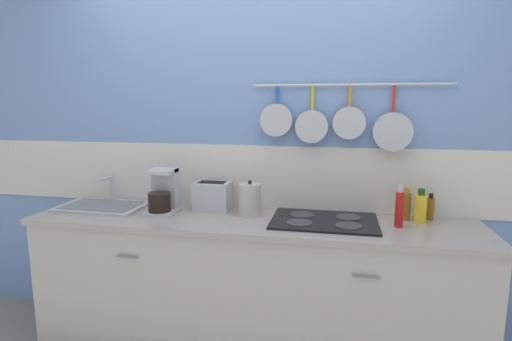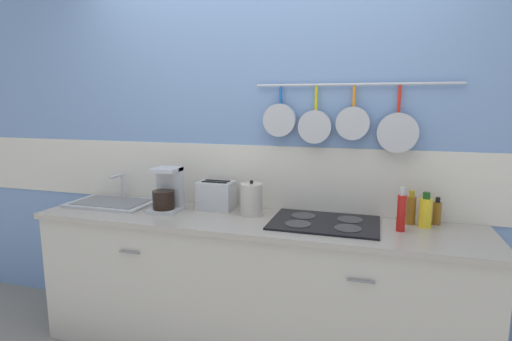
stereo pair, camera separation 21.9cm
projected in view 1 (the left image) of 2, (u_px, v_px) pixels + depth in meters
The scene contains 12 objects.
wall_back at pixel (261, 150), 2.68m from camera, with size 7.20×0.14×2.60m.
cabinet_base at pixel (250, 290), 2.51m from camera, with size 2.71×0.54×0.85m.
countertop at pixel (250, 222), 2.44m from camera, with size 2.75×0.57×0.03m.
sink_basin at pixel (103, 205), 2.72m from camera, with size 0.57×0.37×0.20m.
coffee_maker at pixel (163, 195), 2.57m from camera, with size 0.19×0.21×0.29m.
toaster at pixel (212, 196), 2.64m from camera, with size 0.25×0.16×0.19m.
kettle at pixel (250, 200), 2.52m from camera, with size 0.14×0.14×0.23m.
cooktop at pixel (324, 221), 2.39m from camera, with size 0.63×0.44×0.01m.
bottle_sesame_oil at pixel (399, 208), 2.28m from camera, with size 0.05×0.05×0.25m.
bottle_vinegar at pixel (406, 206), 2.42m from camera, with size 0.05×0.05×0.20m.
bottle_cooking_wine at pixel (420, 208), 2.37m from camera, with size 0.07×0.07×0.20m.
bottle_olive_oil at pixel (430, 208), 2.43m from camera, with size 0.05×0.05×0.16m.
Camera 1 is at (0.51, -2.29, 1.58)m, focal length 28.00 mm.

